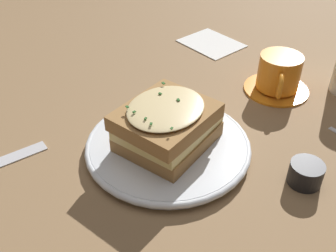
{
  "coord_description": "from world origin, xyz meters",
  "views": [
    {
      "loc": [
        -0.26,
        0.4,
        0.4
      ],
      "look_at": [
        -0.02,
        0.01,
        0.05
      ],
      "focal_mm": 42.0,
      "sensor_mm": 36.0,
      "label": 1
    }
  ],
  "objects_px": {
    "condiment_pot": "(306,173)",
    "dinner_plate": "(168,146)",
    "sandwich": "(167,125)",
    "teacup_with_saucer": "(279,75)",
    "napkin": "(211,43)"
  },
  "relations": [
    {
      "from": "dinner_plate",
      "to": "sandwich",
      "type": "distance_m",
      "value": 0.04
    },
    {
      "from": "dinner_plate",
      "to": "napkin",
      "type": "xyz_separation_m",
      "value": [
        0.12,
        -0.37,
        -0.01
      ]
    },
    {
      "from": "napkin",
      "to": "condiment_pot",
      "type": "relative_size",
      "value": 2.73
    },
    {
      "from": "dinner_plate",
      "to": "sandwich",
      "type": "bearing_deg",
      "value": 89.22
    },
    {
      "from": "sandwich",
      "to": "condiment_pot",
      "type": "relative_size",
      "value": 3.11
    },
    {
      "from": "sandwich",
      "to": "teacup_with_saucer",
      "type": "xyz_separation_m",
      "value": [
        -0.08,
        -0.26,
        -0.02
      ]
    },
    {
      "from": "teacup_with_saucer",
      "to": "condiment_pot",
      "type": "distance_m",
      "value": 0.24
    },
    {
      "from": "napkin",
      "to": "teacup_with_saucer",
      "type": "bearing_deg",
      "value": 150.13
    },
    {
      "from": "napkin",
      "to": "condiment_pot",
      "type": "xyz_separation_m",
      "value": [
        -0.31,
        0.32,
        0.01
      ]
    },
    {
      "from": "napkin",
      "to": "condiment_pot",
      "type": "distance_m",
      "value": 0.45
    },
    {
      "from": "sandwich",
      "to": "teacup_with_saucer",
      "type": "height_order",
      "value": "sandwich"
    },
    {
      "from": "sandwich",
      "to": "teacup_with_saucer",
      "type": "relative_size",
      "value": 1.12
    },
    {
      "from": "sandwich",
      "to": "napkin",
      "type": "bearing_deg",
      "value": -72.26
    },
    {
      "from": "condiment_pot",
      "to": "teacup_with_saucer",
      "type": "bearing_deg",
      "value": -60.48
    },
    {
      "from": "condiment_pot",
      "to": "dinner_plate",
      "type": "bearing_deg",
      "value": 13.57
    }
  ]
}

